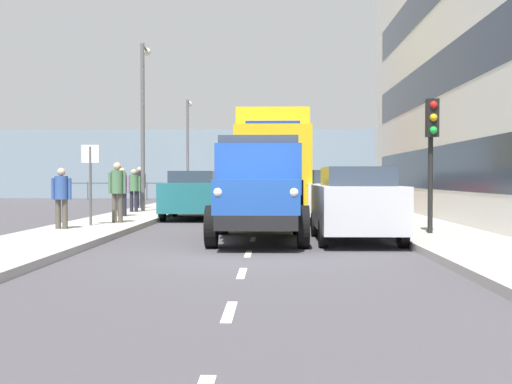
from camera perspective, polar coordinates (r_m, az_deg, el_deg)
ground_plane at (r=22.44m, az=0.32°, el=-2.49°), size 80.00×80.00×0.00m
sidewalk_left at (r=22.80m, az=11.86°, el=-2.27°), size 2.46×40.55×0.15m
sidewalk_right at (r=22.99m, az=-11.13°, el=-2.24°), size 2.46×40.55×0.15m
road_centreline_markings at (r=21.68m, az=0.27°, el=-2.61°), size 0.12×35.10×0.01m
sea_horizon at (r=45.68m, az=0.94°, el=2.57°), size 80.00×0.80×5.00m
seawall_railing at (r=42.07m, az=0.89°, el=0.52°), size 28.08×0.08×1.20m
truck_vintage_blue at (r=14.52m, az=0.24°, el=0.11°), size 2.17×5.64×2.43m
lorry_cargo_yellow at (r=23.07m, az=1.53°, el=2.77°), size 2.58×8.20×3.87m
car_silver_kerbside_near at (r=14.70m, az=8.97°, el=-1.00°), size 1.86×4.17×1.72m
car_white_kerbside_1 at (r=20.81m, az=6.78°, el=-0.33°), size 1.79×3.89×1.72m
car_red_kerbside_2 at (r=26.33m, az=5.68°, el=0.02°), size 1.88×4.37×1.72m
car_black_kerbside_3 at (r=31.61m, az=4.99°, el=0.22°), size 1.79×3.92×1.72m
car_teal_oppositeside_0 at (r=22.82m, az=-5.65°, el=-0.18°), size 1.98×4.39×1.72m
car_maroon_oppositeside_1 at (r=29.28m, az=-4.06°, el=0.15°), size 1.92×4.66×1.72m
pedestrian_near_railing at (r=17.15m, az=-17.19°, el=-0.11°), size 0.53×0.34×1.59m
pedestrian_couple_a at (r=19.11m, az=-12.44°, el=0.45°), size 0.53×0.34×1.79m
pedestrian_couple_b at (r=22.30m, az=-12.04°, el=0.37°), size 0.53×0.34×1.67m
pedestrian_strolling at (r=25.09m, az=-11.00°, el=0.47°), size 0.53×0.34×1.67m
pedestrian_with_bag at (r=28.25m, az=-10.49°, el=0.75°), size 0.53×0.34×1.81m
traffic_light_near at (r=15.63m, az=15.61°, el=4.89°), size 0.28×0.41×3.20m
lamp_post_promenade at (r=25.77m, az=-10.14°, el=7.13°), size 0.32×1.14×6.67m
lamp_post_far at (r=38.21m, az=-6.18°, el=4.71°), size 0.32×1.14×6.01m
street_sign at (r=18.19m, az=-14.75°, el=1.89°), size 0.50×0.07×2.25m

